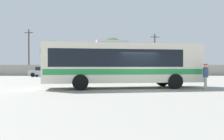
{
  "coord_description": "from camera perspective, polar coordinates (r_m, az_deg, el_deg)",
  "views": [
    {
      "loc": [
        -2.01,
        -15.28,
        1.51
      ],
      "look_at": [
        -1.85,
        3.69,
        1.26
      ],
      "focal_mm": 36.5,
      "sensor_mm": 36.0,
      "label": 1
    }
  ],
  "objects": [
    {
      "name": "attendant_by_bus_door",
      "position": [
        16.51,
        22.39,
        -1.14
      ],
      "size": [
        0.42,
        0.42,
        1.72
      ],
      "color": "#B7B2A8",
      "rests_on": "ground_plane"
    },
    {
      "name": "parked_car_second_grey",
      "position": [
        36.36,
        -6.28,
        -0.37
      ],
      "size": [
        4.31,
        2.04,
        1.55
      ],
      "color": "slate",
      "rests_on": "ground_plane"
    },
    {
      "name": "parked_car_third_maroon",
      "position": [
        36.07,
        2.15,
        -0.44
      ],
      "size": [
        4.17,
        2.06,
        1.44
      ],
      "color": "maroon",
      "rests_on": "ground_plane"
    },
    {
      "name": "utility_pole_near",
      "position": [
        45.04,
        10.65,
        4.09
      ],
      "size": [
        1.79,
        0.48,
        7.95
      ],
      "color": "#4C3823",
      "rests_on": "ground_plane"
    },
    {
      "name": "ground_plane",
      "position": [
        25.4,
        4.06,
        -2.67
      ],
      "size": [
        300.0,
        300.0,
        0.0
      ],
      "primitive_type": "plane",
      "color": "gray"
    },
    {
      "name": "roadside_tree_left",
      "position": [
        47.79,
        -14.87,
        4.75
      ],
      "size": [
        4.7,
        4.7,
        6.88
      ],
      "color": "brown",
      "rests_on": "ground_plane"
    },
    {
      "name": "roadside_tree_midleft",
      "position": [
        47.06,
        -0.02,
        4.93
      ],
      "size": [
        5.98,
        5.98,
        7.5
      ],
      "color": "brown",
      "rests_on": "ground_plane"
    },
    {
      "name": "perimeter_wall",
      "position": [
        40.5,
        2.37,
        -0.06
      ],
      "size": [
        80.0,
        0.3,
        1.89
      ],
      "primitive_type": "cube",
      "color": "#9E998C",
      "rests_on": "ground_plane"
    },
    {
      "name": "parked_car_leftmost_silver",
      "position": [
        37.29,
        -16.86,
        -0.37
      ],
      "size": [
        4.11,
        2.04,
        1.54
      ],
      "color": "#B7BABF",
      "rests_on": "ground_plane"
    },
    {
      "name": "coach_bus_cream_green",
      "position": [
        16.35,
        2.31,
        1.8
      ],
      "size": [
        11.33,
        4.01,
        3.38
      ],
      "color": "silver",
      "rests_on": "ground_plane"
    },
    {
      "name": "utility_pole_far",
      "position": [
        46.55,
        -20.11,
        4.42
      ],
      "size": [
        1.77,
        0.59,
        8.71
      ],
      "color": "#4C3823",
      "rests_on": "ground_plane"
    }
  ]
}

